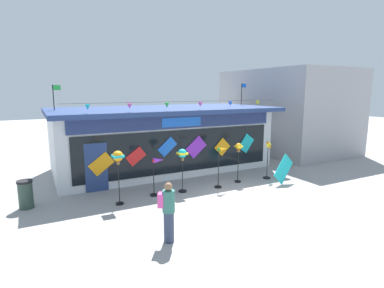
{
  "coord_description": "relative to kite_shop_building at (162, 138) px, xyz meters",
  "views": [
    {
      "loc": [
        -6.99,
        -8.63,
        4.11
      ],
      "look_at": [
        -0.88,
        3.12,
        1.78
      ],
      "focal_mm": 28.98,
      "sensor_mm": 36.0,
      "label": 1
    }
  ],
  "objects": [
    {
      "name": "wind_spinner_far_right",
      "position": [
        3.58,
        -4.14,
        -0.58
      ],
      "size": [
        0.35,
        0.34,
        1.78
      ],
      "color": "black",
      "rests_on": "ground_plane"
    },
    {
      "name": "trash_bin",
      "position": [
        -6.4,
        -3.09,
        -1.12
      ],
      "size": [
        0.52,
        0.52,
        1.0
      ],
      "color": "#2D4238",
      "rests_on": "ground_plane"
    },
    {
      "name": "kite_shop_building",
      "position": [
        0.0,
        0.0,
        0.0
      ],
      "size": [
        11.05,
        5.53,
        4.47
      ],
      "color": "silver",
      "rests_on": "ground_plane"
    },
    {
      "name": "neighbour_building",
      "position": [
        9.49,
        0.9,
        1.06
      ],
      "size": [
        5.56,
        8.24,
        5.38
      ],
      "primitive_type": "cube",
      "color": "#99999E",
      "rests_on": "ground_plane"
    },
    {
      "name": "wind_spinner_far_left",
      "position": [
        -3.4,
        -4.25,
        0.03
      ],
      "size": [
        0.39,
        0.39,
        1.98
      ],
      "color": "black",
      "rests_on": "ground_plane"
    },
    {
      "name": "wind_spinner_left",
      "position": [
        -1.81,
        -3.94,
        -0.52
      ],
      "size": [
        0.6,
        0.31,
        1.52
      ],
      "color": "black",
      "rests_on": "ground_plane"
    },
    {
      "name": "ground_plane",
      "position": [
        0.98,
        -6.32,
        -1.63
      ],
      "size": [
        80.0,
        80.0,
        0.0
      ],
      "primitive_type": "plane",
      "color": "#9E9B99"
    },
    {
      "name": "display_kite_on_ground",
      "position": [
        3.7,
        -5.05,
        -0.97
      ],
      "size": [
        1.31,
        0.28,
        1.31
      ],
      "primitive_type": "cube",
      "rotation": [
        -0.21,
        0.79,
        0.0
      ],
      "color": "#19B7BC",
      "rests_on": "ground_plane"
    },
    {
      "name": "person_near_camera",
      "position": [
        -2.94,
        -7.64,
        -0.74
      ],
      "size": [
        0.48,
        0.43,
        1.68
      ],
      "rotation": [
        0.0,
        0.0,
        1.02
      ],
      "color": "#333D56",
      "rests_on": "ground_plane"
    },
    {
      "name": "wind_spinner_center_right",
      "position": [
        0.97,
        -4.24,
        -0.48
      ],
      "size": [
        0.64,
        0.3,
        1.73
      ],
      "color": "black",
      "rests_on": "ground_plane"
    },
    {
      "name": "wind_spinner_right",
      "position": [
        2.02,
        -3.97,
        -0.24
      ],
      "size": [
        0.29,
        0.29,
        1.78
      ],
      "color": "black",
      "rests_on": "ground_plane"
    },
    {
      "name": "wind_spinner_center_left",
      "position": [
        -0.77,
        -4.03,
        -0.2
      ],
      "size": [
        0.37,
        0.37,
        1.78
      ],
      "color": "black",
      "rests_on": "ground_plane"
    }
  ]
}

